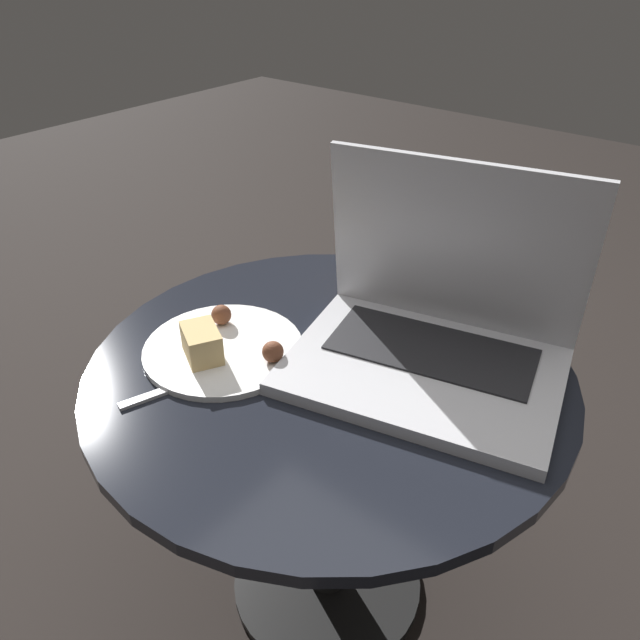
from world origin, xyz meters
TOP-DOWN VIEW (x-y plane):
  - ground_plane at (0.00, 0.00)m, footprint 6.00×6.00m
  - table at (0.00, 0.00)m, footprint 0.66×0.66m
  - napkin at (-0.14, -0.07)m, footprint 0.16×0.12m
  - laptop at (0.10, 0.09)m, footprint 0.40×0.33m
  - beer_glass at (-0.04, 0.18)m, footprint 0.07×0.07m
  - snack_plate at (-0.13, -0.07)m, footprint 0.22×0.22m
  - fork at (-0.11, -0.13)m, footprint 0.08×0.19m

SIDE VIEW (x-z plane):
  - ground_plane at x=0.00m, z-range 0.00..0.00m
  - table at x=0.00m, z-range 0.13..0.61m
  - napkin at x=-0.14m, z-range 0.49..0.49m
  - fork at x=-0.11m, z-range 0.49..0.49m
  - snack_plate at x=-0.13m, z-range 0.47..0.52m
  - laptop at x=0.10m, z-range 0.41..0.67m
  - beer_glass at x=-0.04m, z-range 0.49..0.68m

